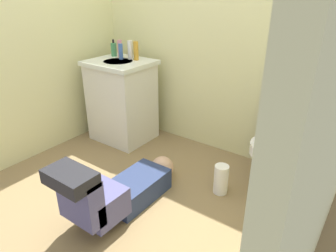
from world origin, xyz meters
name	(u,v)px	position (x,y,z in m)	size (l,w,h in m)	color
ground_plane	(141,193)	(0.00, 0.00, -0.02)	(2.86, 2.97, 0.04)	olive
wall_back	(212,20)	(0.00, 1.02, 1.20)	(2.52, 0.08, 2.40)	beige
wall_left	(25,22)	(-1.22, 0.00, 1.20)	(0.08, 1.97, 2.40)	beige
toilet	(278,146)	(0.82, 0.67, 0.37)	(0.36, 0.46, 0.75)	silver
vanity_cabinet	(122,100)	(-0.76, 0.62, 0.42)	(0.60, 0.52, 0.82)	silver
faucet	(129,53)	(-0.76, 0.76, 0.87)	(0.02, 0.02, 0.10)	silver
person_plumber	(118,189)	(0.02, -0.26, 0.18)	(0.39, 1.06, 0.52)	navy
tissue_box	(285,87)	(0.77, 0.77, 0.80)	(0.22, 0.11, 0.10)	silver
toiletry_bag	(306,90)	(0.92, 0.77, 0.81)	(0.12, 0.09, 0.11)	#33598C
soap_dispenser	(114,49)	(-0.95, 0.74, 0.89)	(0.06, 0.06, 0.17)	#438E56
bottle_pink	(120,49)	(-0.85, 0.73, 0.91)	(0.04, 0.04, 0.17)	pink
bottle_blue	(121,52)	(-0.78, 0.67, 0.90)	(0.04, 0.04, 0.15)	#446DB9
bottle_white	(130,50)	(-0.71, 0.73, 0.91)	(0.05, 0.05, 0.18)	white
bottle_amber	(136,51)	(-0.64, 0.74, 0.91)	(0.05, 0.05, 0.18)	gold
paper_towel_roll	(221,179)	(0.52, 0.36, 0.12)	(0.11, 0.11, 0.24)	white
toilet_paper_roll	(267,245)	(1.02, -0.01, 0.05)	(0.11, 0.11, 0.10)	white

